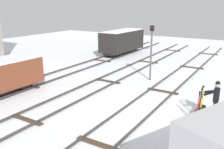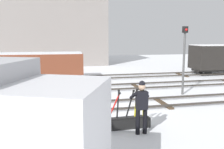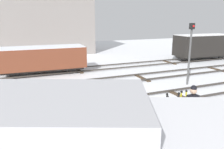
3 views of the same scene
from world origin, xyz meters
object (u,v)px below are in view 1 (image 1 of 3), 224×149
Objects in this scene: signal_post at (151,47)px; freight_car_near_switch at (122,41)px; switch_lever_frame at (199,113)px; rail_worker at (216,97)px.

freight_car_near_switch is at bearing 40.82° from signal_post.
switch_lever_frame is 0.31× the size of freight_car_near_switch.
freight_car_near_switch is at bearing 42.67° from rail_worker.
signal_post is 0.65× the size of freight_car_near_switch.
freight_car_near_switch is (7.37, 6.36, -0.89)m from signal_post.
switch_lever_frame is 6.68m from signal_post.
freight_car_near_switch reaches higher than switch_lever_frame.
signal_post reaches higher than switch_lever_frame.
signal_post is at bearing 48.06° from rail_worker.
rail_worker reaches higher than switch_lever_frame.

